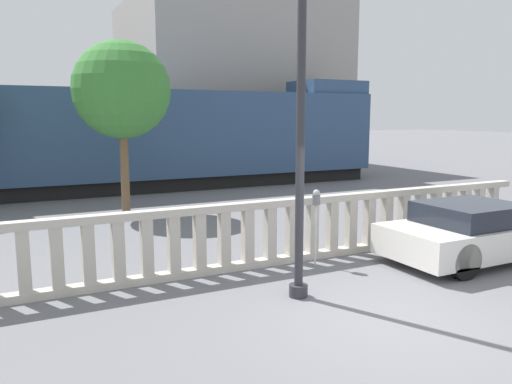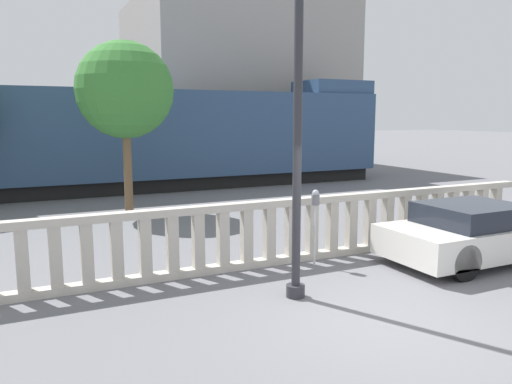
% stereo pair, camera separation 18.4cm
% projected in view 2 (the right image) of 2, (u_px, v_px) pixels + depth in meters
% --- Properties ---
extents(ground_plane, '(160.00, 160.00, 0.00)m').
position_uv_depth(ground_plane, '(386.00, 322.00, 7.19)').
color(ground_plane, slate).
extents(balustrade, '(13.21, 0.24, 1.30)m').
position_uv_depth(balustrade, '(280.00, 232.00, 9.97)').
color(balustrade, '#BCB5A8').
rests_on(balustrade, ground).
extents(lamppost, '(0.31, 0.31, 5.95)m').
position_uv_depth(lamppost, '(298.00, 103.00, 7.73)').
color(lamppost, '#2D2D33').
rests_on(lamppost, ground).
extents(parking_meter, '(0.16, 0.16, 1.53)m').
position_uv_depth(parking_meter, '(315.00, 205.00, 9.74)').
color(parking_meter, silver).
rests_on(parking_meter, ground).
extents(parked_car, '(3.91, 1.82, 1.20)m').
position_uv_depth(parked_car, '(475.00, 233.00, 10.15)').
color(parked_car, black).
rests_on(parked_car, ground).
extents(train_near, '(22.84, 2.71, 4.55)m').
position_uv_depth(train_near, '(121.00, 139.00, 19.41)').
color(train_near, black).
rests_on(train_near, ground).
extents(train_far, '(18.66, 3.07, 4.04)m').
position_uv_depth(train_far, '(37.00, 134.00, 31.60)').
color(train_far, black).
rests_on(train_far, ground).
extents(building_block, '(11.11, 9.62, 9.21)m').
position_uv_depth(building_block, '(234.00, 87.00, 28.98)').
color(building_block, gray).
rests_on(building_block, ground).
extents(tree_left, '(2.87, 2.87, 5.15)m').
position_uv_depth(tree_left, '(125.00, 90.00, 14.73)').
color(tree_left, brown).
rests_on(tree_left, ground).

